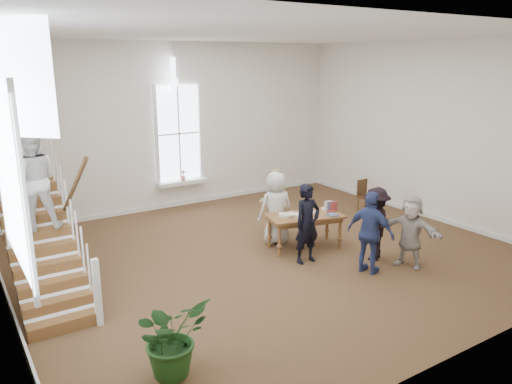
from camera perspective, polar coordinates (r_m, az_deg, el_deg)
ground at (r=10.70m, az=1.53°, el=-7.18°), size 10.00×10.00×0.00m
room_shell at (r=14.23m, az=-8.46°, el=-0.00°), size 10.49×10.00×10.00m
staircase at (r=9.33m, az=-23.85°, el=-1.32°), size 1.10×4.10×2.92m
library_table at (r=10.92m, az=5.60°, el=-3.03°), size 1.76×1.17×0.82m
police_officer at (r=10.12m, az=5.88°, el=-3.63°), size 0.60×0.40×1.64m
elderly_woman at (r=11.13m, az=2.28°, el=-1.82°), size 0.87×0.64×1.64m
person_yellow at (r=11.69m, az=2.08°, el=-1.13°), size 0.80×0.64×1.59m
woman_cluster_a at (r=9.81m, az=12.96°, el=-4.58°), size 0.68×1.03×1.63m
woman_cluster_b at (r=10.54m, az=13.50°, el=-3.54°), size 1.14×0.98×1.53m
woman_cluster_c at (r=10.35m, az=17.23°, el=-4.32°), size 0.84×1.42×1.46m
floor_plant at (r=6.84m, az=-9.62°, el=-15.98°), size 1.14×1.04×1.07m
side_chair at (r=13.92m, az=12.29°, el=-0.22°), size 0.39×0.39×0.86m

